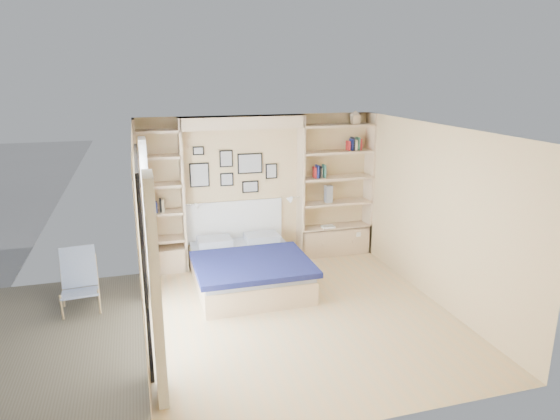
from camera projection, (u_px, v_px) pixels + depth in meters
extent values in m
plane|color=tan|center=(299.00, 314.00, 6.78)|extent=(4.50, 4.50, 0.00)
plane|color=tan|center=(259.00, 189.00, 8.53)|extent=(4.00, 0.00, 4.00)
plane|color=tan|center=(380.00, 300.00, 4.36)|extent=(4.00, 0.00, 4.00)
plane|color=tan|center=(140.00, 240.00, 5.91)|extent=(0.00, 4.50, 4.50)
plane|color=tan|center=(435.00, 215.00, 6.98)|extent=(0.00, 4.50, 4.50)
plane|color=white|center=(301.00, 129.00, 6.11)|extent=(4.50, 4.50, 0.00)
cube|color=tan|center=(183.00, 196.00, 8.02)|extent=(0.04, 0.35, 2.50)
cube|color=tan|center=(301.00, 188.00, 8.55)|extent=(0.04, 0.35, 2.50)
cube|color=tan|center=(242.00, 122.00, 7.98)|extent=(2.00, 0.35, 0.20)
cube|color=tan|center=(369.00, 184.00, 8.89)|extent=(0.04, 0.35, 2.50)
cube|color=tan|center=(139.00, 199.00, 7.84)|extent=(0.04, 0.35, 2.50)
cube|color=tan|center=(334.00, 240.00, 8.99)|extent=(1.30, 0.35, 0.50)
cube|color=tan|center=(165.00, 259.00, 8.21)|extent=(0.70, 0.35, 0.40)
cube|color=black|center=(136.00, 158.00, 5.66)|extent=(0.04, 2.08, 0.06)
cube|color=black|center=(150.00, 332.00, 6.25)|extent=(0.04, 2.08, 0.06)
cube|color=black|center=(145.00, 286.00, 5.02)|extent=(0.04, 0.06, 2.20)
cube|color=black|center=(142.00, 227.00, 6.90)|extent=(0.04, 0.06, 2.20)
cube|color=silver|center=(142.00, 251.00, 5.95)|extent=(0.01, 2.00, 2.20)
cube|color=white|center=(156.00, 292.00, 4.77)|extent=(0.10, 0.45, 2.30)
cube|color=white|center=(147.00, 218.00, 7.17)|extent=(0.10, 0.45, 2.30)
cube|color=tan|center=(335.00, 227.00, 8.93)|extent=(1.30, 0.35, 0.04)
cube|color=tan|center=(335.00, 203.00, 8.81)|extent=(1.30, 0.35, 0.04)
cube|color=tan|center=(336.00, 178.00, 8.69)|extent=(1.30, 0.35, 0.04)
cube|color=tan|center=(337.00, 152.00, 8.57)|extent=(1.30, 0.35, 0.04)
cube|color=tan|center=(338.00, 126.00, 8.45)|extent=(1.30, 0.35, 0.04)
cube|color=tan|center=(163.00, 239.00, 8.11)|extent=(0.70, 0.35, 0.04)
cube|color=tan|center=(161.00, 213.00, 7.99)|extent=(0.70, 0.35, 0.04)
cube|color=tan|center=(160.00, 185.00, 7.87)|extent=(0.70, 0.35, 0.04)
cube|color=tan|center=(158.00, 157.00, 7.75)|extent=(0.70, 0.35, 0.04)
cube|color=tan|center=(156.00, 131.00, 7.65)|extent=(0.70, 0.35, 0.04)
cube|color=tan|center=(248.00, 274.00, 7.68)|extent=(1.58, 1.98, 0.35)
cube|color=#A7ACB6|center=(248.00, 260.00, 7.62)|extent=(1.54, 1.94, 0.10)
cube|color=#121540|center=(253.00, 264.00, 7.29)|extent=(1.68, 1.39, 0.08)
cube|color=#A7ACB6|center=(215.00, 242.00, 8.13)|extent=(0.54, 0.40, 0.12)
cube|color=#A7ACB6|center=(262.00, 237.00, 8.34)|extent=(0.54, 0.40, 0.12)
cube|color=white|center=(234.00, 221.00, 8.52)|extent=(1.68, 0.04, 0.70)
cube|color=black|center=(199.00, 175.00, 8.16)|extent=(0.32, 0.02, 0.40)
cube|color=gray|center=(200.00, 175.00, 8.15)|extent=(0.28, 0.01, 0.36)
cube|color=black|center=(226.00, 159.00, 8.21)|extent=(0.22, 0.02, 0.28)
cube|color=gray|center=(226.00, 159.00, 8.20)|extent=(0.18, 0.01, 0.24)
cube|color=black|center=(227.00, 179.00, 8.31)|extent=(0.22, 0.02, 0.22)
cube|color=gray|center=(227.00, 180.00, 8.29)|extent=(0.18, 0.01, 0.18)
cube|color=black|center=(250.00, 163.00, 8.34)|extent=(0.42, 0.02, 0.34)
cube|color=gray|center=(250.00, 164.00, 8.33)|extent=(0.38, 0.01, 0.30)
cube|color=black|center=(250.00, 187.00, 8.45)|extent=(0.28, 0.02, 0.20)
cube|color=gray|center=(250.00, 187.00, 8.44)|extent=(0.24, 0.01, 0.16)
cube|color=black|center=(271.00, 171.00, 8.48)|extent=(0.20, 0.02, 0.26)
cube|color=gray|center=(271.00, 171.00, 8.47)|extent=(0.16, 0.01, 0.22)
cube|color=black|center=(198.00, 151.00, 8.05)|extent=(0.18, 0.02, 0.14)
cube|color=gray|center=(198.00, 151.00, 8.04)|extent=(0.14, 0.01, 0.10)
cylinder|color=silver|center=(192.00, 204.00, 8.02)|extent=(0.20, 0.02, 0.02)
cone|color=white|center=(199.00, 205.00, 8.05)|extent=(0.13, 0.12, 0.15)
cylinder|color=silver|center=(294.00, 197.00, 8.48)|extent=(0.20, 0.02, 0.02)
cone|color=white|center=(289.00, 199.00, 8.46)|extent=(0.13, 0.12, 0.15)
cube|color=#A51E1E|center=(315.00, 173.00, 8.54)|extent=(0.02, 0.15, 0.19)
cube|color=navy|center=(317.00, 171.00, 8.55)|extent=(0.03, 0.15, 0.22)
cube|color=black|center=(319.00, 172.00, 8.56)|extent=(0.03, 0.15, 0.20)
cube|color=#BFB28C|center=(320.00, 173.00, 8.57)|extent=(0.04, 0.15, 0.18)
cube|color=#275C4E|center=(324.00, 171.00, 8.58)|extent=(0.03, 0.15, 0.23)
cube|color=#A51E1E|center=(348.00, 146.00, 8.59)|extent=(0.02, 0.15, 0.16)
cube|color=navy|center=(352.00, 145.00, 8.60)|extent=(0.03, 0.15, 0.20)
cube|color=black|center=(353.00, 144.00, 8.60)|extent=(0.03, 0.15, 0.23)
cube|color=#BFB28C|center=(355.00, 145.00, 8.62)|extent=(0.04, 0.15, 0.18)
cube|color=#26593F|center=(358.00, 144.00, 8.63)|extent=(0.03, 0.15, 0.22)
cube|color=#A51E1E|center=(360.00, 144.00, 8.64)|extent=(0.03, 0.15, 0.20)
cube|color=navy|center=(156.00, 207.00, 7.94)|extent=(0.02, 0.15, 0.16)
cube|color=black|center=(161.00, 205.00, 7.95)|extent=(0.03, 0.15, 0.21)
cube|color=#BFB28C|center=(163.00, 205.00, 7.96)|extent=(0.03, 0.15, 0.21)
cube|color=tan|center=(355.00, 120.00, 8.50)|extent=(0.13, 0.13, 0.15)
cone|color=tan|center=(355.00, 113.00, 8.47)|extent=(0.20, 0.20, 0.08)
cube|color=slate|center=(328.00, 194.00, 8.72)|extent=(0.12, 0.12, 0.30)
cube|color=white|center=(328.00, 227.00, 8.83)|extent=(0.22, 0.16, 0.03)
cube|color=#716753|center=(6.00, 354.00, 5.82)|extent=(3.20, 4.00, 0.05)
cylinder|color=tan|center=(62.00, 308.00, 6.49)|extent=(0.04, 0.14, 0.41)
cylinder|color=tan|center=(99.00, 302.00, 6.65)|extent=(0.04, 0.14, 0.41)
cylinder|color=tan|center=(62.00, 284.00, 6.99)|extent=(0.06, 0.34, 0.68)
cylinder|color=tan|center=(97.00, 279.00, 7.15)|extent=(0.06, 0.34, 0.68)
cube|color=#3856A2|center=(80.00, 293.00, 6.74)|extent=(0.52, 0.61, 0.15)
cube|color=#3856A2|center=(78.00, 267.00, 7.04)|extent=(0.49, 0.27, 0.55)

